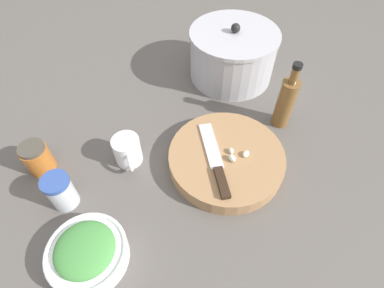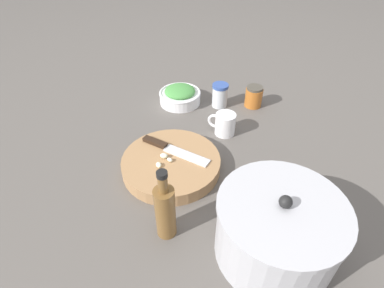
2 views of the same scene
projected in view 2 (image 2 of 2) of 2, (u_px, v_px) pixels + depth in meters
The scene contains 10 objects.
ground_plane at pixel (196, 152), 0.99m from camera, with size 5.00×5.00×0.00m, color #56514C.
cutting_board at pixel (171, 164), 0.91m from camera, with size 0.30×0.30×0.04m.
chef_knife at pixel (171, 149), 0.93m from camera, with size 0.10×0.23×0.01m.
garlic_cloves at pixel (163, 159), 0.89m from camera, with size 0.06×0.05×0.02m.
herb_bowl at pixel (180, 95), 1.21m from camera, with size 0.17×0.17×0.07m.
spice_jar at pixel (220, 95), 1.18m from camera, with size 0.06×0.06×0.09m.
coffee_mug at pixel (225, 124), 1.05m from camera, with size 0.07×0.10×0.08m.
honey_jar at pixel (254, 96), 1.19m from camera, with size 0.07×0.07×0.08m.
oil_bottle at pixel (165, 210), 0.70m from camera, with size 0.05×0.05×0.21m.
stock_pot at pixel (277, 229), 0.66m from camera, with size 0.28×0.28×0.19m.
Camera 2 is at (0.74, 0.15, 0.65)m, focal length 28.00 mm.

